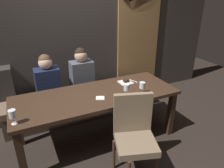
# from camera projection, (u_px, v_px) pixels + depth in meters

# --- Properties ---
(ground) EXTENTS (9.00, 9.00, 0.00)m
(ground) POSITION_uv_depth(u_px,v_px,m) (98.00, 138.00, 3.13)
(ground) COLOR black
(back_wall_tiled) EXTENTS (6.00, 0.12, 3.00)m
(back_wall_tiled) POSITION_uv_depth(u_px,v_px,m) (68.00, 24.00, 3.53)
(back_wall_tiled) COLOR #383330
(back_wall_tiled) RESTS_ON ground
(arched_door) EXTENTS (0.90, 0.05, 2.55)m
(arched_door) POSITION_uv_depth(u_px,v_px,m) (139.00, 28.00, 4.05)
(arched_door) COLOR olive
(arched_door) RESTS_ON ground
(dining_table) EXTENTS (2.20, 0.84, 0.74)m
(dining_table) POSITION_uv_depth(u_px,v_px,m) (97.00, 100.00, 2.86)
(dining_table) COLOR #342217
(dining_table) RESTS_ON ground
(banquette_bench) EXTENTS (2.50, 0.44, 0.45)m
(banquette_bench) POSITION_uv_depth(u_px,v_px,m) (82.00, 104.00, 3.61)
(banquette_bench) COLOR #4A3C2E
(banquette_bench) RESTS_ON ground
(chair_near_side) EXTENTS (0.55, 0.55, 0.98)m
(chair_near_side) POSITION_uv_depth(u_px,v_px,m) (134.00, 131.00, 2.37)
(chair_near_side) COLOR #3D281C
(chair_near_side) RESTS_ON ground
(diner_redhead) EXTENTS (0.36, 0.24, 0.72)m
(diner_redhead) POSITION_uv_depth(u_px,v_px,m) (47.00, 79.00, 3.18)
(diner_redhead) COLOR #192342
(diner_redhead) RESTS_ON banquette_bench
(diner_bearded) EXTENTS (0.36, 0.24, 0.76)m
(diner_bearded) POSITION_uv_depth(u_px,v_px,m) (82.00, 72.00, 3.38)
(diner_bearded) COLOR #4C515B
(diner_bearded) RESTS_ON banquette_bench
(wine_glass_near_left) EXTENTS (0.08, 0.08, 0.16)m
(wine_glass_near_left) POSITION_uv_depth(u_px,v_px,m) (12.00, 115.00, 2.15)
(wine_glass_near_left) COLOR silver
(wine_glass_near_left) RESTS_ON dining_table
(wine_glass_center_back) EXTENTS (0.08, 0.08, 0.16)m
(wine_glass_center_back) POSITION_uv_depth(u_px,v_px,m) (142.00, 86.00, 2.80)
(wine_glass_center_back) COLOR silver
(wine_glass_center_back) RESTS_ON dining_table
(wine_glass_end_right) EXTENTS (0.08, 0.08, 0.16)m
(wine_glass_end_right) POSITION_uv_depth(u_px,v_px,m) (127.00, 88.00, 2.74)
(wine_glass_end_right) COLOR silver
(wine_glass_end_right) RESTS_ON dining_table
(dessert_plate) EXTENTS (0.19, 0.19, 0.05)m
(dessert_plate) POSITION_uv_depth(u_px,v_px,m) (126.00, 82.00, 3.17)
(dessert_plate) COLOR white
(dessert_plate) RESTS_ON dining_table
(fork_on_table) EXTENTS (0.07, 0.17, 0.01)m
(fork_on_table) POSITION_uv_depth(u_px,v_px,m) (133.00, 81.00, 3.23)
(fork_on_table) COLOR silver
(fork_on_table) RESTS_ON dining_table
(folded_napkin) EXTENTS (0.14, 0.14, 0.01)m
(folded_napkin) POSITION_uv_depth(u_px,v_px,m) (100.00, 98.00, 2.71)
(folded_napkin) COLOR silver
(folded_napkin) RESTS_ON dining_table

